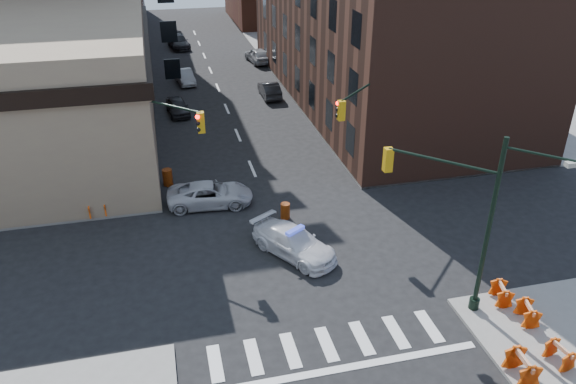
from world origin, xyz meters
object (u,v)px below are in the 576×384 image
pedestrian_b (89,182)px  barrel_bank (168,177)px  pedestrian_a (151,193)px  police_car (294,243)px  pickup (210,194)px  barricade_se_a (501,294)px  parked_car_wfar (185,77)px  barrel_road (285,211)px  parked_car_enear (270,90)px  barricade_nw_a (97,210)px  parked_car_wnear (178,107)px

pedestrian_b → barrel_bank: pedestrian_b is taller
pedestrian_a → police_car: bearing=-38.6°
pickup → barricade_se_a: bearing=-131.3°
parked_car_wfar → barrel_road: parked_car_wfar is taller
parked_car_enear → barricade_nw_a: bearing=53.4°
police_car → pedestrian_b: size_ratio=3.07×
parked_car_wnear → barricade_se_a: bearing=-72.4°
parked_car_wfar → barrel_road: size_ratio=4.34×
parked_car_enear → barrel_road: size_ratio=4.54×
pedestrian_a → barricade_nw_a: size_ratio=1.64×
parked_car_wfar → pedestrian_b: pedestrian_b is taller
barrel_road → barricade_nw_a: barricade_nw_a is taller
police_car → barrel_road: police_car is taller
barrel_road → pedestrian_b: bearing=154.0°
pickup → pedestrian_a: size_ratio=2.70×
pedestrian_b → parked_car_wnear: bearing=53.7°
pickup → barricade_nw_a: (-6.29, -0.10, -0.12)m
pedestrian_b → barricade_se_a: size_ratio=1.36×
parked_car_wfar → barricade_nw_a: bearing=-112.2°
parked_car_enear → barrel_bank: size_ratio=3.89×
barrel_road → barricade_se_a: size_ratio=0.80×
barrel_bank → barricade_se_a: 20.36m
pickup → barricade_se_a: size_ratio=4.27×
parked_car_wnear → parked_car_wfar: (1.24, 8.40, -0.01)m
pickup → barrel_road: size_ratio=5.36×
pickup → parked_car_wnear: 15.86m
pedestrian_a → barrel_bank: pedestrian_a is taller
barrel_road → barrel_bank: barrel_bank is taller
parked_car_wfar → parked_car_enear: 9.10m
parked_car_wfar → barrel_bank: bearing=-104.1°
parked_car_enear → barricade_se_a: parked_car_enear is taller
parked_car_enear → barrel_road: (-3.51, -20.93, -0.23)m
pedestrian_a → parked_car_enear: bearing=63.9°
barricade_se_a → barrel_road: bearing=51.8°
police_car → barrel_bank: police_car is taller
parked_car_wnear → barricade_nw_a: 16.84m
police_car → barricade_nw_a: bearing=116.3°
pedestrian_b → barrel_bank: bearing=-6.6°
parked_car_wnear → pedestrian_a: bearing=-105.0°
parked_car_wnear → barricade_se_a: 30.38m
pedestrian_b → barricade_nw_a: size_ratio=1.41×
barrel_road → barricade_se_a: bearing=-51.6°
parked_car_wnear → barrel_road: size_ratio=4.24×
pedestrian_a → barrel_bank: 3.13m
barrel_road → barricade_se_a: barricade_se_a is taller
parked_car_wnear → pedestrian_b: 14.43m
barrel_road → pickup: bearing=147.0°
police_car → pedestrian_a: 9.25m
barrel_bank → barricade_nw_a: barrel_bank is taller
police_car → barrel_bank: size_ratio=4.49×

